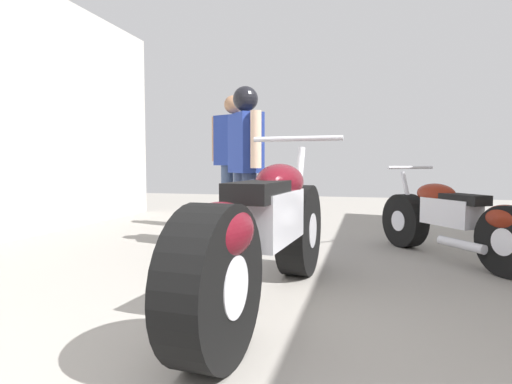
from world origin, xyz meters
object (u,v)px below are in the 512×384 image
(motorcycle_maroon_cruiser, at_px, (266,234))
(motorcycle_black_naked, at_px, (453,221))
(mechanic_with_helmet, at_px, (246,152))
(mechanic_in_blue, at_px, (233,154))

(motorcycle_maroon_cruiser, xyz_separation_m, motorcycle_black_naked, (1.30, 1.64, -0.10))
(motorcycle_maroon_cruiser, height_order, motorcycle_black_naked, motorcycle_maroon_cruiser)
(motorcycle_maroon_cruiser, relative_size, mechanic_with_helmet, 1.41)
(motorcycle_maroon_cruiser, relative_size, mechanic_in_blue, 1.32)
(mechanic_in_blue, height_order, mechanic_with_helmet, mechanic_in_blue)
(motorcycle_maroon_cruiser, xyz_separation_m, mechanic_with_helmet, (-0.61, 1.69, 0.52))
(mechanic_with_helmet, bearing_deg, motorcycle_maroon_cruiser, -70.09)
(motorcycle_maroon_cruiser, distance_m, mechanic_in_blue, 3.09)
(motorcycle_maroon_cruiser, height_order, mechanic_in_blue, mechanic_in_blue)
(motorcycle_black_naked, bearing_deg, mechanic_with_helmet, 178.50)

